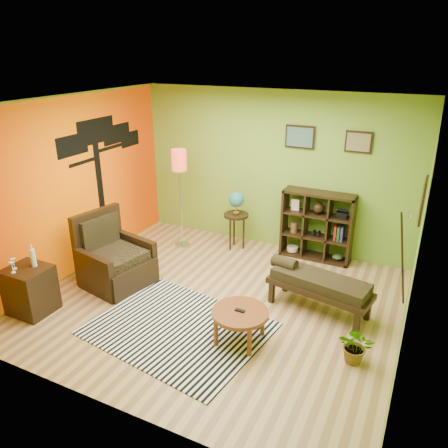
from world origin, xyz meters
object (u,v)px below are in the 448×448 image
at_px(globe_table, 236,206).
at_px(bench, 317,283).
at_px(potted_plant, 356,349).
at_px(armchair, 114,262).
at_px(cube_shelf, 318,226).
at_px(floor_lamp, 179,169).
at_px(coffee_table, 240,315).
at_px(side_cabinet, 30,290).

height_order(globe_table, bench, globe_table).
bearing_deg(globe_table, potted_plant, -41.26).
distance_m(armchair, cube_shelf, 3.42).
relative_size(floor_lamp, potted_plant, 4.08).
relative_size(coffee_table, floor_lamp, 0.39).
height_order(side_cabinet, floor_lamp, floor_lamp).
bearing_deg(side_cabinet, floor_lamp, 74.65).
bearing_deg(armchair, coffee_table, -11.98).
height_order(side_cabinet, globe_table, globe_table).
bearing_deg(globe_table, armchair, -120.87).
height_order(armchair, floor_lamp, floor_lamp).
xyz_separation_m(globe_table, bench, (1.85, -1.37, -0.39)).
distance_m(floor_lamp, cube_shelf, 2.58).
bearing_deg(potted_plant, bench, 128.93).
relative_size(armchair, cube_shelf, 0.94).
distance_m(side_cabinet, cube_shelf, 4.59).
bearing_deg(side_cabinet, cube_shelf, 47.17).
bearing_deg(globe_table, coffee_table, -64.52).
bearing_deg(armchair, side_cabinet, -113.89).
bearing_deg(coffee_table, bench, 58.84).
bearing_deg(globe_table, bench, -36.47).
distance_m(cube_shelf, bench, 1.66).
bearing_deg(cube_shelf, floor_lamp, -165.94).
xyz_separation_m(armchair, cube_shelf, (2.60, 2.21, 0.26)).
height_order(coffee_table, globe_table, globe_table).
bearing_deg(cube_shelf, coffee_table, -95.15).
relative_size(cube_shelf, potted_plant, 2.71).
relative_size(cube_shelf, bench, 0.80).
bearing_deg(globe_table, cube_shelf, 9.27).
bearing_deg(bench, cube_shelf, 104.92).
height_order(floor_lamp, potted_plant, floor_lamp).
xyz_separation_m(side_cabinet, bench, (3.54, 1.76, 0.08)).
bearing_deg(armchair, potted_plant, -4.14).
bearing_deg(floor_lamp, coffee_table, -45.10).
relative_size(coffee_table, armchair, 0.63).
height_order(coffee_table, side_cabinet, side_cabinet).
bearing_deg(armchair, floor_lamp, 81.23).
xyz_separation_m(coffee_table, armchair, (-2.36, 0.50, -0.03)).
xyz_separation_m(armchair, potted_plant, (3.74, -0.27, -0.17)).
bearing_deg(cube_shelf, armchair, -139.72).
height_order(coffee_table, cube_shelf, cube_shelf).
bearing_deg(bench, floor_lamp, 160.04).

